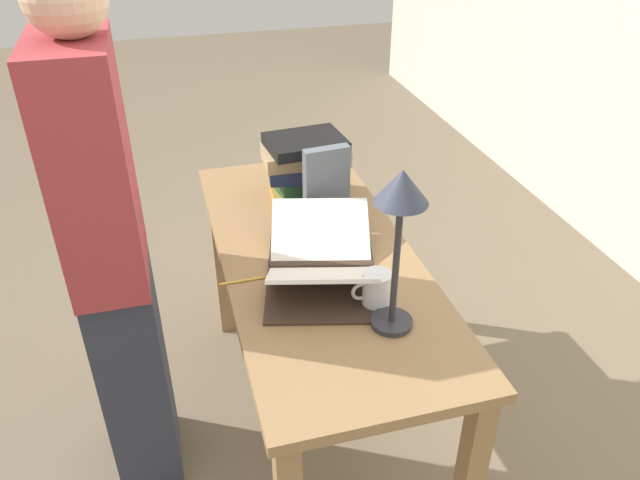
% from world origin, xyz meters
% --- Properties ---
extents(ground_plane, '(12.00, 12.00, 0.00)m').
position_xyz_m(ground_plane, '(0.00, 0.00, 0.00)').
color(ground_plane, '#70604C').
extents(reading_desk, '(1.40, 0.60, 0.77)m').
position_xyz_m(reading_desk, '(0.00, 0.00, 0.65)').
color(reading_desk, '#937047').
rests_on(reading_desk, ground_plane).
extents(open_book, '(0.60, 0.44, 0.12)m').
position_xyz_m(open_book, '(0.08, -0.01, 0.81)').
color(open_book, '#38281E').
rests_on(open_book, reading_desk).
extents(book_stack_tall, '(0.25, 0.30, 0.23)m').
position_xyz_m(book_stack_tall, '(-0.37, 0.06, 0.89)').
color(book_stack_tall, '#BC8933').
rests_on(book_stack_tall, reading_desk).
extents(book_standing_upright, '(0.05, 0.16, 0.26)m').
position_xyz_m(book_standing_upright, '(-0.20, 0.09, 0.90)').
color(book_standing_upright, slate).
rests_on(book_standing_upright, reading_desk).
extents(reading_lamp, '(0.13, 0.13, 0.46)m').
position_xyz_m(reading_lamp, '(0.39, 0.10, 1.13)').
color(reading_lamp, '#2D2D33').
rests_on(reading_lamp, reading_desk).
extents(coffee_mug, '(0.08, 0.11, 0.10)m').
position_xyz_m(coffee_mug, '(0.29, 0.09, 0.82)').
color(coffee_mug, white).
rests_on(coffee_mug, reading_desk).
extents(pencil, '(0.01, 0.17, 0.01)m').
position_xyz_m(pencil, '(0.09, -0.23, 0.77)').
color(pencil, gold).
rests_on(pencil, reading_desk).
extents(person_reader, '(0.36, 0.22, 1.67)m').
position_xyz_m(person_reader, '(-0.02, -0.61, 0.83)').
color(person_reader, '#2D3342').
rests_on(person_reader, ground_plane).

